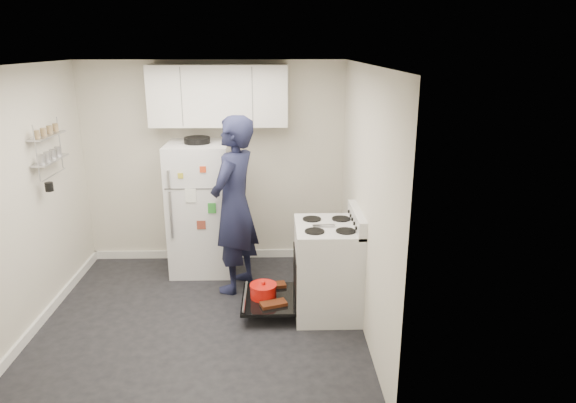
{
  "coord_description": "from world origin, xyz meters",
  "views": [
    {
      "loc": [
        0.75,
        -4.63,
        2.68
      ],
      "look_at": [
        0.89,
        0.64,
        1.05
      ],
      "focal_mm": 32.0,
      "sensor_mm": 36.0,
      "label": 1
    }
  ],
  "objects_px": {
    "electric_range": "(326,270)",
    "person": "(234,205)",
    "refrigerator": "(201,208)",
    "open_oven_door": "(267,295)"
  },
  "relations": [
    {
      "from": "open_oven_door",
      "to": "person",
      "type": "xyz_separation_m",
      "value": [
        -0.35,
        0.58,
        0.8
      ]
    },
    {
      "from": "electric_range",
      "to": "refrigerator",
      "type": "distance_m",
      "value": 1.82
    },
    {
      "from": "refrigerator",
      "to": "person",
      "type": "distance_m",
      "value": 0.71
    },
    {
      "from": "electric_range",
      "to": "refrigerator",
      "type": "xyz_separation_m",
      "value": [
        -1.41,
        1.1,
        0.33
      ]
    },
    {
      "from": "open_oven_door",
      "to": "refrigerator",
      "type": "xyz_separation_m",
      "value": [
        -0.8,
        1.09,
        0.61
      ]
    },
    {
      "from": "person",
      "to": "open_oven_door",
      "type": "bearing_deg",
      "value": 54.7
    },
    {
      "from": "electric_range",
      "to": "refrigerator",
      "type": "relative_size",
      "value": 0.67
    },
    {
      "from": "refrigerator",
      "to": "electric_range",
      "type": "bearing_deg",
      "value": -37.94
    },
    {
      "from": "electric_range",
      "to": "open_oven_door",
      "type": "xyz_separation_m",
      "value": [
        -0.61,
        0.01,
        -0.28
      ]
    },
    {
      "from": "electric_range",
      "to": "person",
      "type": "xyz_separation_m",
      "value": [
        -0.96,
        0.58,
        0.52
      ]
    }
  ]
}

